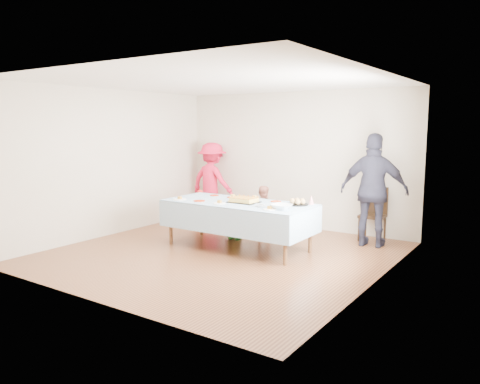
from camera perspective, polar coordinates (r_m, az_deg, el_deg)
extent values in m
plane|color=#4C2615|center=(7.57, -2.33, -7.48)|extent=(5.00, 5.00, 0.00)
cube|color=#C2B49E|center=(9.45, 6.65, 3.90)|extent=(5.00, 0.04, 2.70)
cube|color=#C2B49E|center=(5.53, -17.94, 0.62)|extent=(5.00, 0.04, 2.70)
cube|color=#C2B49E|center=(9.03, -15.30, 3.47)|extent=(0.04, 5.00, 2.70)
cube|color=#C2B49E|center=(6.19, 16.61, 1.44)|extent=(0.04, 5.00, 2.70)
cube|color=white|center=(7.32, -2.46, 13.32)|extent=(5.00, 5.00, 0.04)
cube|color=#472B16|center=(6.37, 16.95, 2.96)|extent=(0.03, 1.75, 1.35)
cylinder|color=#52311C|center=(8.16, -8.44, -3.78)|extent=(0.06, 0.06, 0.73)
cylinder|color=#52311C|center=(6.88, 5.56, -5.96)|extent=(0.06, 0.06, 0.73)
cylinder|color=#52311C|center=(8.78, -4.75, -2.88)|extent=(0.06, 0.06, 0.73)
cylinder|color=#52311C|center=(7.61, 8.58, -4.64)|extent=(0.06, 0.06, 0.73)
cube|color=#52311C|center=(7.73, -0.23, -1.46)|extent=(2.40, 1.00, 0.04)
cube|color=white|center=(7.72, -0.23, -1.27)|extent=(2.50, 1.10, 0.01)
cube|color=black|center=(7.68, 0.49, -1.23)|extent=(0.47, 0.36, 0.01)
cube|color=#F6C75D|center=(7.67, 0.49, -0.97)|extent=(0.40, 0.30, 0.06)
cube|color=#AE7128|center=(7.67, 0.49, -0.71)|extent=(0.40, 0.30, 0.01)
cylinder|color=black|center=(7.50, 7.02, -1.51)|extent=(0.34, 0.34, 0.02)
sphere|color=tan|center=(7.45, 7.65, -1.18)|extent=(0.09, 0.09, 0.09)
sphere|color=tan|center=(7.54, 7.61, -1.07)|extent=(0.09, 0.09, 0.09)
sphere|color=tan|center=(7.58, 6.99, -1.01)|extent=(0.09, 0.09, 0.09)
sphere|color=tan|center=(7.53, 6.41, -1.06)|extent=(0.09, 0.09, 0.09)
sphere|color=tan|center=(7.44, 6.44, -1.17)|extent=(0.09, 0.09, 0.09)
sphere|color=tan|center=(7.40, 7.06, -1.23)|extent=(0.09, 0.09, 0.09)
sphere|color=tan|center=(7.49, 7.02, -1.12)|extent=(0.09, 0.09, 0.09)
imported|color=silver|center=(7.09, 5.06, -1.79)|extent=(0.32, 0.32, 0.08)
cone|color=silver|center=(7.56, 8.68, -0.94)|extent=(0.09, 0.09, 0.15)
cylinder|color=red|center=(8.44, -3.15, -0.41)|extent=(0.16, 0.16, 0.01)
cylinder|color=red|center=(8.20, -0.90, -0.64)|extent=(0.20, 0.20, 0.01)
cylinder|color=red|center=(8.07, 1.77, -0.79)|extent=(0.18, 0.18, 0.01)
cylinder|color=red|center=(7.78, 4.40, -1.14)|extent=(0.18, 0.18, 0.01)
cylinder|color=red|center=(7.84, -4.99, -1.08)|extent=(0.20, 0.20, 0.01)
cylinder|color=white|center=(8.03, -7.36, -0.90)|extent=(0.23, 0.23, 0.01)
cylinder|color=white|center=(7.57, -2.52, -1.39)|extent=(0.21, 0.21, 0.01)
cylinder|color=white|center=(7.04, 3.63, -2.11)|extent=(0.20, 0.20, 0.01)
cylinder|color=black|center=(8.57, 14.29, -4.44)|extent=(0.04, 0.04, 0.42)
cylinder|color=black|center=(8.46, 16.55, -4.68)|extent=(0.04, 0.04, 0.42)
cylinder|color=black|center=(8.89, 15.06, -4.01)|extent=(0.04, 0.04, 0.42)
cylinder|color=black|center=(8.79, 17.24, -4.24)|extent=(0.04, 0.04, 0.42)
cube|color=black|center=(8.63, 15.84, -2.84)|extent=(0.41, 0.41, 0.05)
cube|color=black|center=(8.76, 16.29, -0.95)|extent=(0.41, 0.04, 0.49)
imported|color=red|center=(9.50, -4.89, -1.97)|extent=(0.31, 0.24, 0.75)
imported|color=#28792C|center=(8.39, -0.67, -3.12)|extent=(0.41, 0.28, 0.80)
imported|color=#B56954|center=(8.60, 2.75, -2.36)|extent=(0.55, 0.49, 0.95)
imported|color=#E11C41|center=(10.23, -3.41, 1.35)|extent=(1.12, 0.70, 1.67)
imported|color=#272736|center=(8.14, 16.00, 0.19)|extent=(1.16, 0.58, 1.92)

